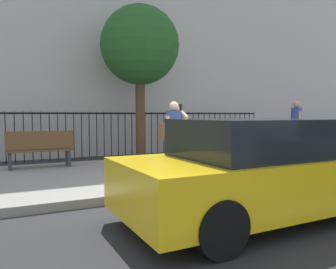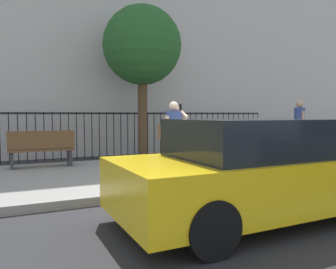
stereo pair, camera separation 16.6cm
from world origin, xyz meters
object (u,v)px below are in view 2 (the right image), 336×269
Objects in this scene: taxi_yellow at (257,171)px; pedestrian_on_phone at (173,133)px; street_bench at (42,148)px; street_tree_near at (142,46)px; pedestrian_walking at (299,124)px.

pedestrian_on_phone reaches higher than taxi_yellow.
street_tree_near reaches higher than street_bench.
street_tree_near is at bearing 154.53° from pedestrian_walking.
street_bench is at bearing 173.68° from pedestrian_walking.
street_tree_near reaches higher than pedestrian_on_phone.
street_bench is (-7.99, 0.88, -0.55)m from pedestrian_walking.
taxi_yellow is at bearing -96.53° from street_tree_near.
street_tree_near is (0.69, 3.74, 2.64)m from pedestrian_on_phone.
street_tree_near is (3.27, 1.36, 3.10)m from street_bench.
pedestrian_walking is at bearing -6.32° from street_bench.
pedestrian_on_phone is 0.91× the size of pedestrian_walking.
street_bench is at bearing 137.29° from pedestrian_on_phone.
pedestrian_walking is (5.48, 4.39, 0.50)m from taxi_yellow.
street_bench is at bearing -157.36° from street_tree_near.
pedestrian_on_phone is at bearing 88.67° from taxi_yellow.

